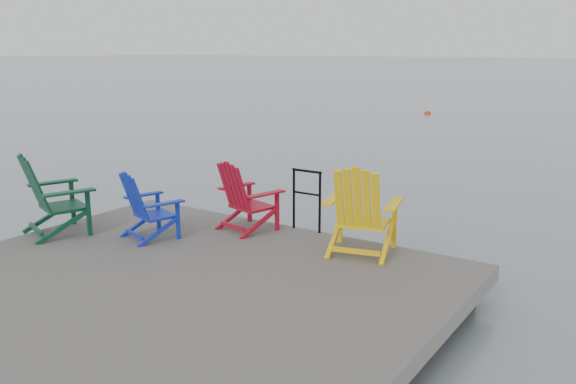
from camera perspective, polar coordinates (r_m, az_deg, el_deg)
The scene contains 8 objects.
ground at distance 7.41m, azimuth -10.26°, elevation -11.56°, with size 400.00×400.00×0.00m, color slate.
dock at distance 7.27m, azimuth -10.37°, elevation -9.07°, with size 6.00×5.00×1.40m.
handrail at distance 8.76m, azimuth 1.76°, elevation -0.20°, with size 0.48×0.04×0.90m.
chair_green at distance 9.20m, azimuth -21.22°, elevation -0.20°, with size 1.11×1.06×1.16m.
chair_blue at distance 8.64m, azimuth -13.06°, elevation -1.19°, with size 0.89×0.85×0.94m.
chair_red at distance 8.80m, azimuth -4.05°, elevation -0.36°, with size 0.94×0.89×1.02m.
chair_yellow at distance 7.79m, azimuth 6.86°, elevation -1.64°, with size 1.07×1.02×1.17m.
buoy_b at distance 30.02m, azimuth 12.92°, elevation 7.11°, with size 0.33×0.33×0.33m, color #BC2B0B.
Camera 1 is at (4.72, -4.79, 3.09)m, focal length 38.00 mm.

